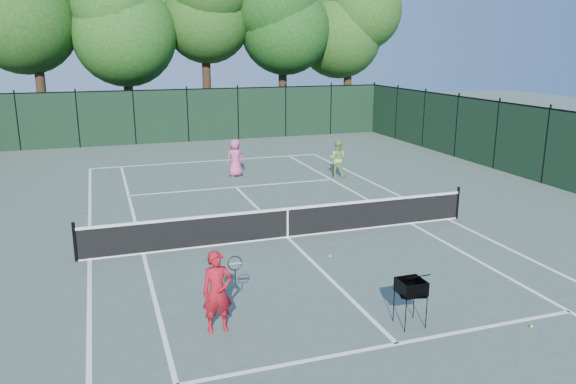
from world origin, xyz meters
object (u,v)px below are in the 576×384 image
object	(u,v)px
coach	(217,292)
ball_hopper	(411,287)
player_pink	(235,158)
loose_ball_near_cart	(531,326)
player_green	(337,159)
loose_ball_midcourt	(330,256)

from	to	relation	value
coach	ball_hopper	xyz separation A→B (m)	(3.67, -1.01, -0.01)
player_pink	loose_ball_near_cart	xyz separation A→B (m)	(2.38, -14.99, -0.77)
coach	player_green	world-z (taller)	coach
coach	player_pink	size ratio (longest dim) A/B	1.03
player_pink	loose_ball_near_cart	size ratio (longest dim) A/B	23.56
coach	ball_hopper	distance (m)	3.81
coach	player_pink	bearing A→B (deg)	74.16
loose_ball_near_cart	coach	bearing A→B (deg)	162.00
coach	loose_ball_near_cart	world-z (taller)	coach
player_green	loose_ball_midcourt	distance (m)	9.59
coach	ball_hopper	size ratio (longest dim) A/B	1.70
loose_ball_near_cart	loose_ball_midcourt	distance (m)	5.35
player_green	ball_hopper	bearing A→B (deg)	108.28
ball_hopper	coach	bearing A→B (deg)	179.82
loose_ball_near_cart	loose_ball_midcourt	bearing A→B (deg)	115.22
player_pink	player_green	bearing A→B (deg)	148.70
player_green	loose_ball_near_cart	world-z (taller)	player_green
ball_hopper	loose_ball_midcourt	bearing A→B (deg)	105.94
coach	loose_ball_near_cart	xyz separation A→B (m)	(5.90, -1.92, -0.79)
coach	ball_hopper	bearing A→B (deg)	-16.12
loose_ball_near_cart	player_pink	bearing A→B (deg)	99.02
ball_hopper	loose_ball_midcourt	xyz separation A→B (m)	(-0.05, 3.93, -0.78)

